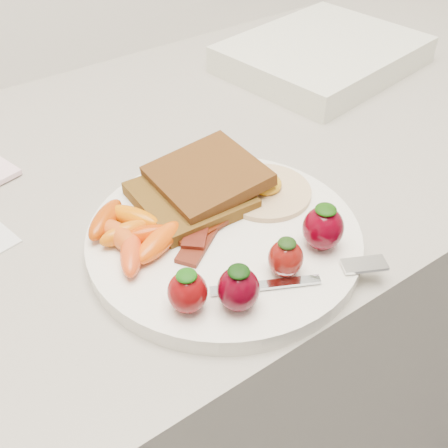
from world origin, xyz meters
TOP-DOWN VIEW (x-y plane):
  - counter at (0.00, 1.70)m, footprint 2.00×0.60m
  - plate at (0.00, 1.54)m, footprint 0.27×0.27m
  - toast_lower at (0.00, 1.60)m, footprint 0.11×0.11m
  - toast_upper at (0.03, 1.60)m, footprint 0.11×0.11m
  - fried_egg at (0.08, 1.56)m, footprint 0.10×0.10m
  - bacon_strips at (-0.01, 1.55)m, footprint 0.10×0.09m
  - baby_carrots at (-0.08, 1.58)m, footprint 0.09×0.12m
  - strawberries at (-0.00, 1.46)m, footprint 0.18×0.06m
  - fork at (0.03, 1.44)m, footprint 0.16×0.08m
  - appliance at (0.37, 1.78)m, footprint 0.31×0.27m

SIDE VIEW (x-z plane):
  - counter at x=0.00m, z-range 0.00..0.90m
  - plate at x=0.00m, z-range 0.90..0.92m
  - appliance at x=0.37m, z-range 0.90..0.94m
  - fork at x=0.03m, z-range 0.92..0.92m
  - bacon_strips at x=-0.01m, z-range 0.92..0.93m
  - fried_egg at x=0.08m, z-range 0.91..0.93m
  - toast_lower at x=0.00m, z-range 0.92..0.93m
  - baby_carrots at x=-0.08m, z-range 0.92..0.94m
  - strawberries at x=0.00m, z-range 0.92..0.96m
  - toast_upper at x=0.03m, z-range 0.93..0.95m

